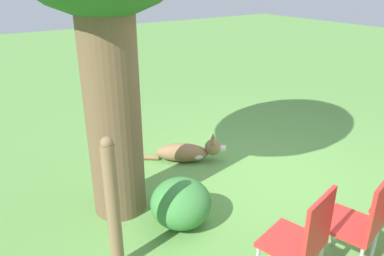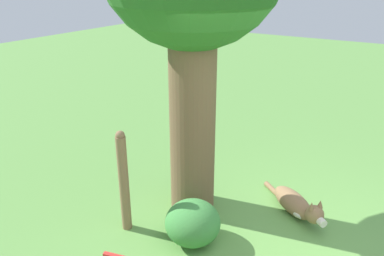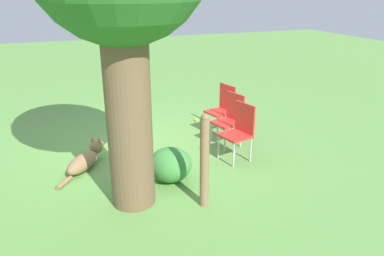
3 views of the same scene
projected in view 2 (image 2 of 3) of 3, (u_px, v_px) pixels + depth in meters
name	position (u px, v px, depth m)	size (l,w,h in m)	color
dog	(297.00, 205.00, 4.68)	(0.84, 1.03, 0.40)	olive
fence_post	(124.00, 181.00, 4.24)	(0.11, 0.11, 1.26)	#846647
low_shrub	(193.00, 223.00, 4.17)	(0.62, 0.62, 0.50)	#3D843D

